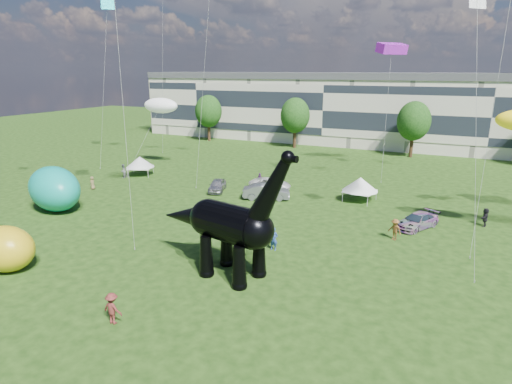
% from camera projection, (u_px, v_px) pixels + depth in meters
% --- Properties ---
extents(ground, '(220.00, 220.00, 0.00)m').
position_uv_depth(ground, '(173.00, 298.00, 26.50)').
color(ground, '#16330C').
rests_on(ground, ground).
extents(terrace_row, '(78.00, 11.00, 12.00)m').
position_uv_depth(terrace_row, '(331.00, 111.00, 81.91)').
color(terrace_row, beige).
rests_on(terrace_row, ground).
extents(tree_far_left, '(5.20, 5.20, 9.44)m').
position_uv_depth(tree_far_left, '(208.00, 109.00, 83.16)').
color(tree_far_left, '#382314').
rests_on(tree_far_left, ground).
extents(tree_mid_left, '(5.20, 5.20, 9.44)m').
position_uv_depth(tree_mid_left, '(295.00, 113.00, 75.69)').
color(tree_mid_left, '#382314').
rests_on(tree_mid_left, ground).
extents(tree_mid_right, '(5.20, 5.20, 9.44)m').
position_uv_depth(tree_mid_right, '(414.00, 118.00, 67.39)').
color(tree_mid_right, '#382314').
rests_on(tree_mid_right, ground).
extents(dinosaur_sculpture, '(11.71, 4.25, 9.55)m').
position_uv_depth(dinosaur_sculpture, '(226.00, 224.00, 28.73)').
color(dinosaur_sculpture, black).
rests_on(dinosaur_sculpture, ground).
extents(car_silver, '(2.95, 4.46, 1.41)m').
position_uv_depth(car_silver, '(217.00, 185.00, 49.56)').
color(car_silver, '#A8A7AC').
rests_on(car_silver, ground).
extents(car_grey, '(5.38, 3.46, 1.67)m').
position_uv_depth(car_grey, '(266.00, 192.00, 46.49)').
color(car_grey, gray).
rests_on(car_grey, ground).
extents(car_white, '(4.98, 2.45, 1.36)m').
position_uv_depth(car_white, '(270.00, 184.00, 50.26)').
color(car_white, silver).
rests_on(car_white, ground).
extents(car_dark, '(3.88, 4.99, 1.35)m').
position_uv_depth(car_dark, '(417.00, 221.00, 38.01)').
color(car_dark, '#595960').
rests_on(car_dark, ground).
extents(gazebo_near, '(4.23, 4.23, 2.60)m').
position_uv_depth(gazebo_near, '(360.00, 184.00, 45.59)').
color(gazebo_near, white).
rests_on(gazebo_near, ground).
extents(gazebo_left, '(4.84, 4.84, 2.55)m').
position_uv_depth(gazebo_left, '(140.00, 162.00, 56.80)').
color(gazebo_left, silver).
rests_on(gazebo_left, ground).
extents(inflatable_teal, '(8.19, 6.62, 4.43)m').
position_uv_depth(inflatable_teal, '(54.00, 189.00, 42.55)').
color(inflatable_teal, '#0D9D8D').
rests_on(inflatable_teal, ground).
extents(inflatable_yellow, '(4.55, 3.69, 3.24)m').
position_uv_depth(inflatable_yellow, '(6.00, 249.00, 29.75)').
color(inflatable_yellow, gold).
rests_on(inflatable_yellow, ground).
extents(visitors, '(50.39, 41.99, 1.85)m').
position_uv_depth(visitors, '(279.00, 214.00, 39.28)').
color(visitors, '#693373').
rests_on(visitors, ground).
extents(kites, '(65.46, 41.40, 29.74)m').
position_uv_depth(kites, '(343.00, 68.00, 42.70)').
color(kites, '#E3480F').
rests_on(kites, ground).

